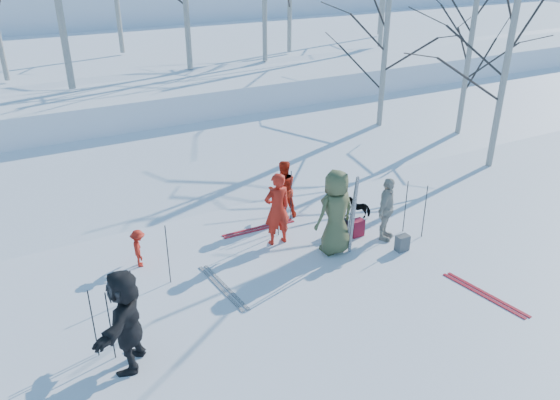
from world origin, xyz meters
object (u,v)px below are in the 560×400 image
skier_red_north (277,209)px  skier_red_seated (139,248)px  skier_cream_east (386,209)px  backpack_grey (402,243)px  backpack_dark (339,227)px  skier_grey_west (126,320)px  skier_olive_center (336,212)px  dog (359,207)px  skier_redor_behind (283,189)px  backpack_red (357,228)px

skier_red_north → skier_red_seated: skier_red_north is taller
skier_red_seated → skier_cream_east: 5.69m
backpack_grey → backpack_dark: bearing=121.6°
skier_red_seated → skier_grey_west: size_ratio=0.47×
backpack_dark → skier_red_north: bearing=166.9°
skier_olive_center → dog: (1.55, 1.16, -0.74)m
skier_cream_east → dog: (0.18, 1.26, -0.53)m
skier_olive_center → skier_red_north: bearing=-49.5°
skier_grey_west → backpack_dark: skier_grey_west is taller
skier_redor_behind → skier_grey_west: 6.01m
skier_olive_center → dog: skier_olive_center is taller
skier_redor_behind → backpack_red: 2.13m
skier_red_seated → backpack_grey: 5.90m
skier_redor_behind → backpack_red: skier_redor_behind is taller
skier_redor_behind → dog: (1.74, -0.93, -0.52)m
skier_red_north → skier_grey_west: size_ratio=0.97×
skier_grey_west → backpack_red: 6.23m
skier_cream_east → dog: bearing=47.8°
skier_red_north → skier_cream_east: 2.57m
skier_red_north → skier_red_seated: 3.19m
skier_cream_east → skier_redor_behind: bearing=91.5°
skier_redor_behind → backpack_grey: skier_redor_behind is taller
skier_cream_east → skier_red_north: bearing=121.6°
skier_red_north → skier_redor_behind: size_ratio=1.16×
skier_cream_east → backpack_dark: (-0.82, 0.71, -0.58)m
skier_red_seated → backpack_red: 5.09m
backpack_red → backpack_dark: backpack_red is taller
backpack_red → backpack_dark: 0.43m
skier_olive_center → skier_redor_behind: 2.11m
skier_red_north → skier_cream_east: (2.33, -1.06, -0.11)m
skier_red_north → backpack_grey: size_ratio=4.66×
skier_olive_center → backpack_grey: bearing=147.7°
skier_cream_east → backpack_grey: 0.87m
skier_cream_east → backpack_red: 0.87m
skier_red_north → skier_redor_behind: 1.37m
backpack_red → backpack_dark: size_ratio=1.05×
skier_redor_behind → skier_cream_east: size_ratio=0.98×
skier_olive_center → backpack_red: (0.88, 0.33, -0.78)m
skier_olive_center → skier_red_seated: 4.38m
skier_olive_center → backpack_grey: size_ratio=5.22×
skier_red_north → skier_red_seated: size_ratio=2.05×
skier_grey_west → backpack_grey: size_ratio=4.80×
backpack_grey → skier_red_seated: bearing=157.4°
dog → backpack_grey: 1.90m
skier_redor_behind → skier_red_seated: 3.93m
dog → skier_olive_center: bearing=-10.4°
skier_olive_center → skier_grey_west: (-5.06, -1.43, -0.08)m
skier_olive_center → skier_redor_behind: size_ratio=1.30×
skier_grey_west → skier_redor_behind: bearing=157.7°
skier_red_seated → skier_grey_west: skier_grey_west is taller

